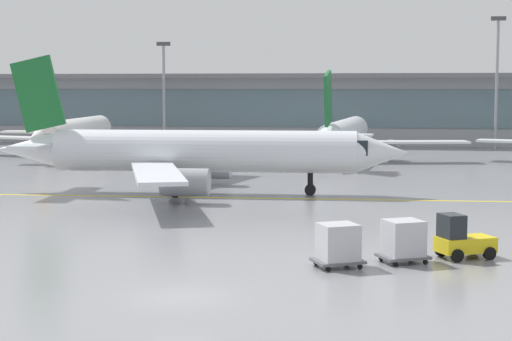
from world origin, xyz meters
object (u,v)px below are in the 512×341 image
gate_airplane_2 (344,134)px  apron_light_mast_2 (497,78)px  taxiing_regional_jet (199,152)px  cargo_dolly_lead (403,240)px  gate_airplane_1 (75,131)px  baggage_tug (461,239)px  apron_light_mast_1 (164,89)px  cargo_dolly_trailing (338,244)px

gate_airplane_2 → apron_light_mast_2: apron_light_mast_2 is taller
taxiing_regional_jet → apron_light_mast_2: apron_light_mast_2 is taller
gate_airplane_2 → cargo_dolly_lead: (5.76, -52.85, -1.79)m
gate_airplane_1 → gate_airplane_2: (30.89, -1.35, 0.08)m
baggage_tug → cargo_dolly_lead: 3.00m
gate_airplane_1 → apron_light_mast_2: bearing=-75.7°
baggage_tug → taxiing_regional_jet: bearing=102.1°
taxiing_regional_jet → apron_light_mast_2: size_ratio=1.89×
cargo_dolly_lead → apron_light_mast_2: size_ratio=0.16×
gate_airplane_2 → apron_light_mast_2: (17.75, 16.86, 6.07)m
gate_airplane_2 → cargo_dolly_lead: size_ratio=11.01×
baggage_tug → apron_light_mast_1: bearing=88.5°
baggage_tug → cargo_dolly_trailing: size_ratio=1.14×
cargo_dolly_lead → apron_light_mast_2: (11.99, 69.70, 7.86)m
taxiing_regional_jet → baggage_tug: (17.31, -21.11, -2.19)m
taxiing_regional_jet → baggage_tug: bearing=-53.8°
cargo_dolly_trailing → apron_light_mast_2: (14.85, 71.18, 7.86)m
gate_airplane_1 → baggage_tug: size_ratio=9.44×
taxiing_regional_jet → baggage_tug: size_ratio=10.52×
baggage_tug → apron_light_mast_1: apron_light_mast_1 is taller
taxiing_regional_jet → apron_light_mast_2: 54.52m
gate_airplane_2 → apron_light_mast_2: 25.22m
taxiing_regional_jet → cargo_dolly_lead: 26.91m
gate_airplane_1 → cargo_dolly_lead: size_ratio=10.72×
gate_airplane_2 → apron_light_mast_1: apron_light_mast_1 is taller
gate_airplane_1 → gate_airplane_2: size_ratio=0.97×
cargo_dolly_lead → taxiing_regional_jet: bearing=95.8°
apron_light_mast_1 → baggage_tug: bearing=-64.2°
taxiing_regional_jet → cargo_dolly_trailing: taxiing_regional_jet is taller
apron_light_mast_1 → apron_light_mast_2: (42.21, 0.24, 1.40)m
cargo_dolly_trailing → apron_light_mast_1: bearing=83.8°
gate_airplane_1 → apron_light_mast_1: 17.23m
gate_airplane_2 → apron_light_mast_1: bearing=60.2°
taxiing_regional_jet → cargo_dolly_trailing: size_ratio=11.95×
taxiing_regional_jet → gate_airplane_2: bearing=70.6°
gate_airplane_1 → baggage_tug: gate_airplane_1 is taller
apron_light_mast_1 → cargo_dolly_lead: bearing=-66.5°
cargo_dolly_lead → gate_airplane_2: bearing=69.0°
gate_airplane_2 → cargo_dolly_trailing: bearing=-172.5°
gate_airplane_1 → apron_light_mast_1: (6.42, 15.27, 4.75)m
cargo_dolly_trailing → apron_light_mast_1: 76.31m
taxiing_regional_jet → gate_airplane_1: bearing=121.6°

